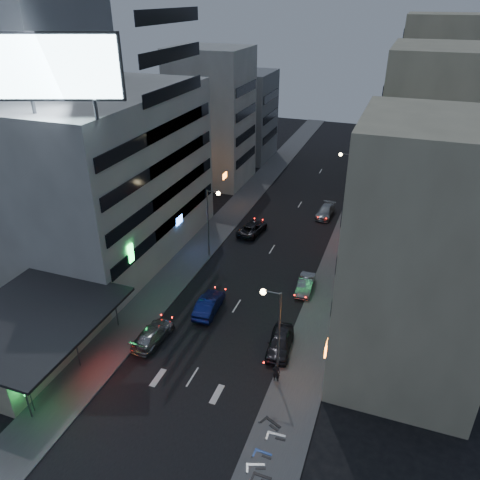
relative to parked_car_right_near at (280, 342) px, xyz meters
The scene contains 29 objects.
ground 10.96m from the parked_car_right_near, 120.82° to the right, with size 180.00×180.00×0.00m, color black.
sidewalk_left 24.71m from the parked_car_right_near, 123.42° to the left, with size 4.00×120.00×0.12m, color #4C4C4F.
sidewalk_right 20.77m from the parked_car_right_near, 83.36° to the left, with size 4.00×120.00×0.12m, color #4C4C4F.
food_court 20.88m from the parked_car_right_near, 159.25° to the right, with size 11.00×13.00×3.88m.
white_building 26.28m from the parked_car_right_near, 154.85° to the left, with size 14.00×24.00×18.00m, color silver.
grey_tower 38.03m from the parked_car_right_near, 156.69° to the left, with size 10.00×14.00×34.00m, color gray.
shophouse_near 13.19m from the parked_car_right_near, ahead, with size 10.00×11.00×20.00m, color beige.
shophouse_mid 17.57m from the parked_car_right_near, 51.87° to the left, with size 11.00×12.00×16.00m, color gray.
shophouse_far 29.12m from the parked_car_right_near, 69.85° to the left, with size 10.00×14.00×22.00m, color beige.
far_left_a 42.40m from the parked_car_right_near, 120.65° to the left, with size 11.00×10.00×20.00m, color silver.
far_left_b 53.61m from the parked_car_right_near, 113.96° to the left, with size 12.00×10.00×15.00m, color gray.
far_right_a 42.60m from the parked_car_right_near, 76.30° to the left, with size 11.00×12.00×18.00m, color gray.
far_right_b 56.71m from the parked_car_right_near, 79.22° to the left, with size 12.00×12.00×24.00m, color beige.
billboard 27.94m from the parked_car_right_near, behind, with size 9.52×3.75×6.20m.
street_lamp_right_near 5.68m from the parked_car_right_near, 84.88° to the right, with size 1.60×0.44×8.02m.
street_lamp_left 17.67m from the parked_car_right_near, 132.37° to the left, with size 1.60×0.44×8.02m.
street_lamp_right_far 30.95m from the parked_car_right_near, 89.43° to the left, with size 1.60×0.44×8.02m.
parked_car_right_near is the anchor object (origin of this frame).
parked_car_right_mid 9.50m from the parked_car_right_near, 90.00° to the left, with size 1.44×4.14×1.36m, color gray.
parked_car_left 21.77m from the parked_car_right_near, 114.72° to the left, with size 2.38×5.15×1.43m, color #26262B.
parked_car_right_far 27.95m from the parked_car_right_near, 93.04° to the left, with size 1.94×4.77×1.38m, color gray.
road_car_blue 8.28m from the parked_car_right_near, 159.30° to the left, with size 1.72×4.92×1.62m, color navy.
road_car_silver 10.91m from the parked_car_right_near, 166.30° to the right, with size 1.99×4.90×1.42m, color #93979A.
person 3.69m from the parked_car_right_near, 79.05° to the right, with size 0.59×0.39×1.63m, color black.
scooter_black_a 11.95m from the parked_car_right_near, 76.47° to the right, with size 1.84×0.61×1.13m, color black, non-canonical shape.
scooter_silver_a 11.00m from the parked_car_right_near, 79.24° to the right, with size 1.79×0.60×1.09m, color #B2B6BA, non-canonical shape.
scooter_blue 10.27m from the parked_car_right_near, 76.90° to the right, with size 1.76×0.59×1.08m, color navy, non-canonical shape.
scooter_black_b 8.06m from the parked_car_right_near, 73.40° to the right, with size 2.03×0.68×1.24m, color black, non-canonical shape.
scooter_silver_b 8.74m from the parked_car_right_near, 71.45° to the right, with size 1.91×0.64×1.17m, color #B4B6BD, non-canonical shape.
Camera 1 is at (12.87, -20.48, 26.66)m, focal length 35.00 mm.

